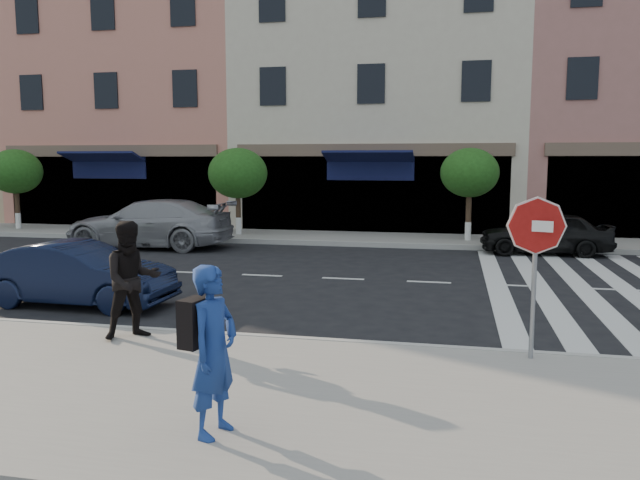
{
  "coord_description": "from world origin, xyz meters",
  "views": [
    {
      "loc": [
        2.5,
        -10.28,
        2.79
      ],
      "look_at": [
        0.24,
        0.27,
        1.4
      ],
      "focal_mm": 35.0,
      "sensor_mm": 36.0,
      "label": 1
    }
  ],
  "objects": [
    {
      "name": "car_far_mid",
      "position": [
        5.2,
        9.1,
        0.64
      ],
      "size": [
        3.78,
        1.57,
        1.28
      ],
      "primitive_type": "imported",
      "rotation": [
        0.0,
        0.0,
        -1.55
      ],
      "color": "black",
      "rests_on": "ground"
    },
    {
      "name": "car_near_mid",
      "position": [
        -4.51,
        0.26,
        0.61
      ],
      "size": [
        3.74,
        1.38,
        1.22
      ],
      "primitive_type": "imported",
      "rotation": [
        0.0,
        0.0,
        1.55
      ],
      "color": "black",
      "rests_on": "ground"
    },
    {
      "name": "street_tree_wb",
      "position": [
        -5.0,
        10.8,
        2.31
      ],
      "size": [
        2.1,
        2.1,
        3.06
      ],
      "color": "#473323",
      "rests_on": "sidewalk_far"
    },
    {
      "name": "street_tree_c",
      "position": [
        3.0,
        10.8,
        2.36
      ],
      "size": [
        1.9,
        1.9,
        3.04
      ],
      "color": "#473323",
      "rests_on": "sidewalk_far"
    },
    {
      "name": "ground",
      "position": [
        0.0,
        0.0,
        0.0
      ],
      "size": [
        120.0,
        120.0,
        0.0
      ],
      "primitive_type": "plane",
      "color": "black",
      "rests_on": "ground"
    },
    {
      "name": "street_tree_wa",
      "position": [
        -14.0,
        10.8,
        2.33
      ],
      "size": [
        2.0,
        2.0,
        3.05
      ],
      "color": "#473323",
      "rests_on": "sidewalk_far"
    },
    {
      "name": "building_west_mid",
      "position": [
        -11.0,
        17.0,
        7.0
      ],
      "size": [
        10.0,
        9.0,
        14.0
      ],
      "primitive_type": "cube",
      "color": "tan",
      "rests_on": "ground"
    },
    {
      "name": "stop_sign",
      "position": [
        3.57,
        -1.8,
        1.75
      ],
      "size": [
        0.74,
        0.27,
        2.17
      ],
      "rotation": [
        0.0,
        0.0,
        -0.31
      ],
      "color": "gray",
      "rests_on": "sidewalk_near"
    },
    {
      "name": "walker",
      "position": [
        -2.12,
        -2.0,
        1.03
      ],
      "size": [
        1.08,
        1.06,
        1.75
      ],
      "primitive_type": "imported",
      "rotation": [
        0.0,
        0.0,
        0.73
      ],
      "color": "black",
      "rests_on": "sidewalk_near"
    },
    {
      "name": "sidewalk_near",
      "position": [
        0.0,
        -3.75,
        0.07
      ],
      "size": [
        60.0,
        4.5,
        0.15
      ],
      "primitive_type": "cube",
      "color": "gray",
      "rests_on": "ground"
    },
    {
      "name": "building_centre",
      "position": [
        -0.5,
        17.0,
        5.5
      ],
      "size": [
        11.0,
        9.0,
        11.0
      ],
      "primitive_type": "cube",
      "color": "beige",
      "rests_on": "ground"
    },
    {
      "name": "photographer",
      "position": [
        0.3,
        -4.86,
        0.98
      ],
      "size": [
        0.52,
        0.68,
        1.66
      ],
      "primitive_type": "imported",
      "rotation": [
        0.0,
        0.0,
        1.35
      ],
      "color": "navy",
      "rests_on": "sidewalk_near"
    },
    {
      "name": "car_far_left",
      "position": [
        -6.99,
        7.93,
        0.77
      ],
      "size": [
        5.4,
        2.35,
        1.54
      ],
      "primitive_type": "imported",
      "rotation": [
        0.0,
        0.0,
        -1.54
      ],
      "color": "gray",
      "rests_on": "ground"
    },
    {
      "name": "sidewalk_far",
      "position": [
        0.0,
        11.0,
        0.07
      ],
      "size": [
        60.0,
        3.0,
        0.15
      ],
      "primitive_type": "cube",
      "color": "gray",
      "rests_on": "ground"
    }
  ]
}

